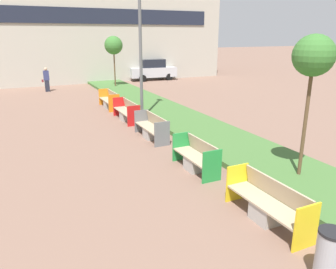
{
  "coord_description": "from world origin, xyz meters",
  "views": [
    {
      "loc": [
        -3.82,
        2.13,
        4.01
      ],
      "look_at": [
        0.9,
        12.16,
        0.6
      ],
      "focal_mm": 35.0,
      "sensor_mm": 36.0,
      "label": 1
    }
  ],
  "objects_px": {
    "sapling_tree_far": "(114,46)",
    "litter_bin": "(329,257)",
    "street_lamp_post": "(140,19)",
    "bench_orange_frame": "(110,101)",
    "bench_yellow_frame": "(268,206)",
    "bench_green_frame": "(196,159)",
    "parked_car_distant": "(152,70)",
    "bench_red_frame": "(127,113)",
    "bench_grey_frame": "(152,129)",
    "sapling_tree_near": "(314,57)",
    "pedestrian_walking": "(46,79)"
  },
  "relations": [
    {
      "from": "sapling_tree_far",
      "to": "litter_bin",
      "type": "bearing_deg",
      "value": -97.21
    },
    {
      "from": "sapling_tree_far",
      "to": "street_lamp_post",
      "type": "bearing_deg",
      "value": -99.4
    },
    {
      "from": "bench_orange_frame",
      "to": "bench_yellow_frame",
      "type": "bearing_deg",
      "value": -90.0
    },
    {
      "from": "bench_green_frame",
      "to": "sapling_tree_far",
      "type": "distance_m",
      "value": 16.8
    },
    {
      "from": "bench_green_frame",
      "to": "sapling_tree_far",
      "type": "xyz_separation_m",
      "value": [
        2.3,
        16.4,
        2.82
      ]
    },
    {
      "from": "bench_orange_frame",
      "to": "litter_bin",
      "type": "relative_size",
      "value": 2.16
    },
    {
      "from": "street_lamp_post",
      "to": "parked_car_distant",
      "type": "distance_m",
      "value": 15.26
    },
    {
      "from": "litter_bin",
      "to": "bench_red_frame",
      "type": "bearing_deg",
      "value": 87.92
    },
    {
      "from": "bench_green_frame",
      "to": "litter_bin",
      "type": "height_order",
      "value": "litter_bin"
    },
    {
      "from": "bench_grey_frame",
      "to": "sapling_tree_near",
      "type": "distance_m",
      "value": 6.63
    },
    {
      "from": "bench_green_frame",
      "to": "pedestrian_walking",
      "type": "height_order",
      "value": "pedestrian_walking"
    },
    {
      "from": "parked_car_distant",
      "to": "street_lamp_post",
      "type": "bearing_deg",
      "value": -109.47
    },
    {
      "from": "bench_yellow_frame",
      "to": "bench_green_frame",
      "type": "height_order",
      "value": "same"
    },
    {
      "from": "bench_green_frame",
      "to": "bench_red_frame",
      "type": "bearing_deg",
      "value": 89.96
    },
    {
      "from": "bench_orange_frame",
      "to": "parked_car_distant",
      "type": "height_order",
      "value": "parked_car_distant"
    },
    {
      "from": "bench_yellow_frame",
      "to": "street_lamp_post",
      "type": "distance_m",
      "value": 10.35
    },
    {
      "from": "bench_orange_frame",
      "to": "pedestrian_walking",
      "type": "bearing_deg",
      "value": 109.53
    },
    {
      "from": "bench_yellow_frame",
      "to": "pedestrian_walking",
      "type": "bearing_deg",
      "value": 97.32
    },
    {
      "from": "sapling_tree_far",
      "to": "parked_car_distant",
      "type": "xyz_separation_m",
      "value": [
        4.44,
        3.3,
        -2.27
      ]
    },
    {
      "from": "bench_yellow_frame",
      "to": "bench_orange_frame",
      "type": "relative_size",
      "value": 1.04
    },
    {
      "from": "sapling_tree_near",
      "to": "pedestrian_walking",
      "type": "distance_m",
      "value": 19.75
    },
    {
      "from": "street_lamp_post",
      "to": "pedestrian_walking",
      "type": "height_order",
      "value": "street_lamp_post"
    },
    {
      "from": "sapling_tree_near",
      "to": "bench_orange_frame",
      "type": "bearing_deg",
      "value": 101.16
    },
    {
      "from": "sapling_tree_near",
      "to": "sapling_tree_far",
      "type": "distance_m",
      "value": 18.28
    },
    {
      "from": "bench_grey_frame",
      "to": "litter_bin",
      "type": "bearing_deg",
      "value": -92.83
    },
    {
      "from": "bench_orange_frame",
      "to": "parked_car_distant",
      "type": "distance_m",
      "value": 12.03
    },
    {
      "from": "sapling_tree_far",
      "to": "bench_grey_frame",
      "type": "bearing_deg",
      "value": -100.1
    },
    {
      "from": "bench_grey_frame",
      "to": "sapling_tree_far",
      "type": "xyz_separation_m",
      "value": [
        2.29,
        12.87,
        2.81
      ]
    },
    {
      "from": "litter_bin",
      "to": "sapling_tree_far",
      "type": "xyz_separation_m",
      "value": [
        2.72,
        21.5,
        2.69
      ]
    },
    {
      "from": "sapling_tree_far",
      "to": "bench_orange_frame",
      "type": "bearing_deg",
      "value": -109.03
    },
    {
      "from": "bench_grey_frame",
      "to": "bench_orange_frame",
      "type": "bearing_deg",
      "value": 90.0
    },
    {
      "from": "bench_red_frame",
      "to": "pedestrian_walking",
      "type": "xyz_separation_m",
      "value": [
        -2.6,
        10.38,
        0.51
      ]
    },
    {
      "from": "street_lamp_post",
      "to": "sapling_tree_near",
      "type": "height_order",
      "value": "street_lamp_post"
    },
    {
      "from": "bench_grey_frame",
      "to": "sapling_tree_near",
      "type": "bearing_deg",
      "value": -67.02
    },
    {
      "from": "bench_grey_frame",
      "to": "sapling_tree_near",
      "type": "height_order",
      "value": "sapling_tree_near"
    },
    {
      "from": "bench_grey_frame",
      "to": "street_lamp_post",
      "type": "bearing_deg",
      "value": 77.29
    },
    {
      "from": "bench_yellow_frame",
      "to": "street_lamp_post",
      "type": "bearing_deg",
      "value": 86.29
    },
    {
      "from": "bench_yellow_frame",
      "to": "parked_car_distant",
      "type": "xyz_separation_m",
      "value": [
        6.73,
        22.88,
        0.54
      ]
    },
    {
      "from": "bench_grey_frame",
      "to": "sapling_tree_far",
      "type": "bearing_deg",
      "value": 79.9
    },
    {
      "from": "bench_yellow_frame",
      "to": "sapling_tree_near",
      "type": "distance_m",
      "value": 4.04
    },
    {
      "from": "bench_orange_frame",
      "to": "street_lamp_post",
      "type": "height_order",
      "value": "street_lamp_post"
    },
    {
      "from": "bench_yellow_frame",
      "to": "bench_red_frame",
      "type": "relative_size",
      "value": 0.97
    },
    {
      "from": "bench_red_frame",
      "to": "sapling_tree_near",
      "type": "relative_size",
      "value": 0.57
    },
    {
      "from": "sapling_tree_far",
      "to": "parked_car_distant",
      "type": "relative_size",
      "value": 0.89
    },
    {
      "from": "bench_green_frame",
      "to": "bench_orange_frame",
      "type": "bearing_deg",
      "value": 89.98
    },
    {
      "from": "bench_green_frame",
      "to": "bench_red_frame",
      "type": "relative_size",
      "value": 0.83
    },
    {
      "from": "bench_red_frame",
      "to": "pedestrian_walking",
      "type": "bearing_deg",
      "value": 104.07
    },
    {
      "from": "sapling_tree_far",
      "to": "parked_car_distant",
      "type": "height_order",
      "value": "sapling_tree_far"
    },
    {
      "from": "bench_yellow_frame",
      "to": "parked_car_distant",
      "type": "relative_size",
      "value": 0.51
    },
    {
      "from": "bench_grey_frame",
      "to": "bench_yellow_frame",
      "type": "bearing_deg",
      "value": -90.0
    }
  ]
}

